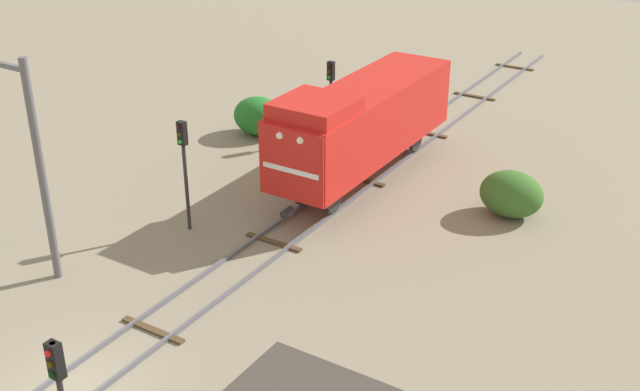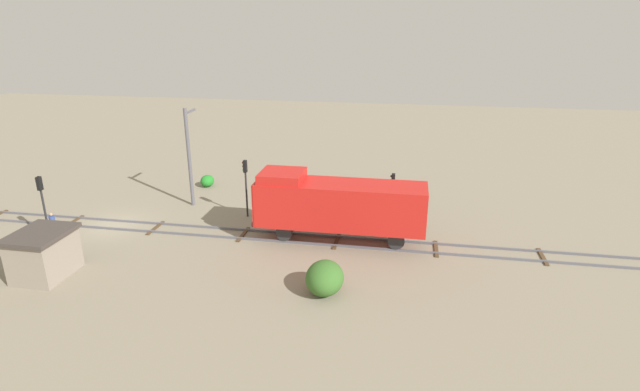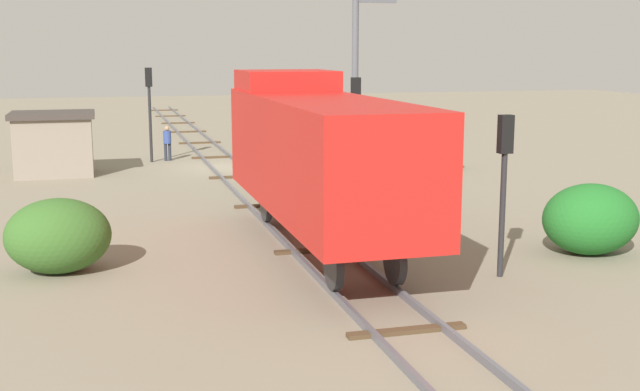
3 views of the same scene
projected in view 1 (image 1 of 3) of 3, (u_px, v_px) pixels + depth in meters
The scene contains 8 objects.
ground_plane at pixel (72, 390), 22.33m from camera, with size 117.82×117.82×0.00m, color gray.
railway_track at pixel (72, 388), 22.30m from camera, with size 2.40×78.54×0.16m.
locomotive at pixel (361, 121), 33.62m from camera, with size 2.90×11.60×4.60m.
traffic_signal_mid at pixel (184, 156), 29.51m from camera, with size 0.32×0.34×4.40m.
traffic_signal_far at pixel (331, 86), 37.99m from camera, with size 0.32×0.34×3.89m.
catenary_mast at pixel (39, 166), 25.96m from camera, with size 1.94×0.28×7.79m.
bush_mid at pixel (259, 116), 39.33m from camera, with size 2.61×2.14×1.90m, color #216C26.
bush_far at pixel (511, 194), 31.50m from camera, with size 2.53×2.07×1.84m, color #366326.
Camera 1 is at (15.23, -11.37, 14.66)m, focal length 45.00 mm.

